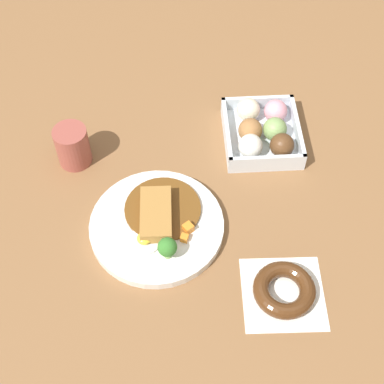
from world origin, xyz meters
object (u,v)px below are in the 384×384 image
at_px(curry_plate, 157,224).
at_px(coffee_mug, 73,146).
at_px(chocolate_ring_donut, 284,290).
at_px(donut_box, 263,131).

relative_size(curry_plate, coffee_mug, 2.91).
distance_m(curry_plate, coffee_mug, 0.24).
height_order(curry_plate, chocolate_ring_donut, curry_plate).
bearing_deg(curry_plate, coffee_mug, 42.79).
bearing_deg(chocolate_ring_donut, coffee_mug, 49.44).
distance_m(chocolate_ring_donut, coffee_mug, 0.50).
height_order(curry_plate, coffee_mug, coffee_mug).
relative_size(curry_plate, chocolate_ring_donut, 1.71).
distance_m(curry_plate, donut_box, 0.30).
xyz_separation_m(curry_plate, donut_box, (0.21, -0.22, 0.01)).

